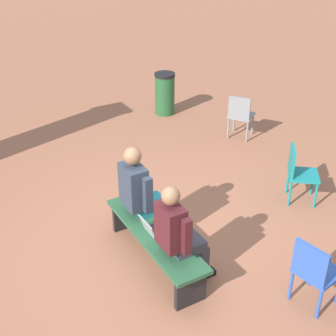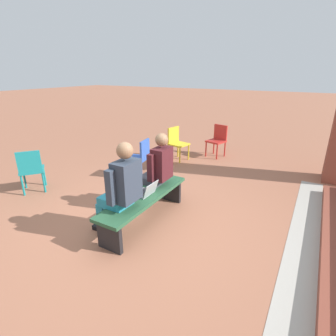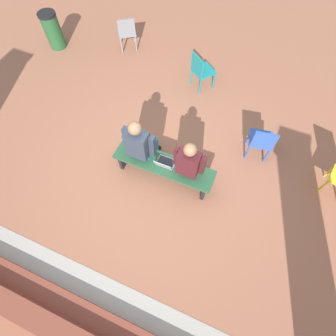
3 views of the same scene
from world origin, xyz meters
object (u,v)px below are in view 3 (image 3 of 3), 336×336
at_px(litter_bin, 53,30).
at_px(bench, 164,166).
at_px(plastic_chair_near_bench_right, 201,70).
at_px(plastic_chair_near_bench_left, 127,31).
at_px(person_adult, 141,143).
at_px(laptop, 165,163).
at_px(plastic_chair_far_left, 262,141).
at_px(person_student, 190,162).

bearing_deg(litter_bin, bench, 148.94).
bearing_deg(plastic_chair_near_bench_right, plastic_chair_near_bench_left, -15.30).
xyz_separation_m(person_adult, laptop, (-0.47, 0.08, -0.23)).
bearing_deg(bench, litter_bin, -31.06).
bearing_deg(litter_bin, laptop, 148.96).
bearing_deg(plastic_chair_near_bench_left, plastic_chair_near_bench_right, 164.70).
bearing_deg(plastic_chair_far_left, laptop, 38.40).
height_order(plastic_chair_near_bench_right, litter_bin, litter_bin).
bearing_deg(laptop, person_student, -169.45).
xyz_separation_m(plastic_chair_near_bench_left, litter_bin, (1.72, 0.61, -0.05)).
bearing_deg(plastic_chair_far_left, litter_bin, -13.39).
distance_m(person_student, litter_bin, 5.03).
height_order(bench, person_student, person_student).
bearing_deg(plastic_chair_near_bench_right, person_student, 104.78).
bearing_deg(litter_bin, plastic_chair_far_left, 166.61).
distance_m(person_student, plastic_chair_far_left, 1.47).
bearing_deg(person_adult, plastic_chair_far_left, -151.04).
bearing_deg(plastic_chair_near_bench_right, person_adult, 83.91).
xyz_separation_m(person_student, litter_bin, (4.44, -2.35, -0.27)).
xyz_separation_m(bench, plastic_chair_near_bench_left, (2.29, -3.02, 0.13)).
bearing_deg(plastic_chair_far_left, plastic_chair_near_bench_right, -39.24).
height_order(bench, plastic_chair_near_bench_left, plastic_chair_near_bench_left).
bearing_deg(person_student, litter_bin, -27.84).
height_order(person_student, person_adult, person_adult).
distance_m(plastic_chair_near_bench_right, plastic_chair_near_bench_left, 2.17).
distance_m(bench, laptop, 0.15).
distance_m(person_student, laptop, 0.47).
bearing_deg(litter_bin, plastic_chair_near_bench_right, -179.43).
distance_m(person_adult, laptop, 0.53).
relative_size(laptop, plastic_chair_near_bench_left, 0.38).
xyz_separation_m(bench, plastic_chair_far_left, (-1.44, -1.11, 0.13)).
height_order(laptop, plastic_chair_far_left, plastic_chair_far_left).
bearing_deg(litter_bin, plastic_chair_near_bench_left, -160.45).
distance_m(person_student, person_adult, 0.88).
xyz_separation_m(person_adult, litter_bin, (3.56, -2.34, -0.30)).
relative_size(plastic_chair_near_bench_right, litter_bin, 0.98).
relative_size(plastic_chair_near_bench_left, litter_bin, 0.98).
relative_size(bench, plastic_chair_near_bench_left, 2.14).
distance_m(bench, litter_bin, 4.68).
xyz_separation_m(person_adult, plastic_chair_far_left, (-1.89, -1.05, -0.25)).
xyz_separation_m(bench, person_student, (-0.44, -0.07, 0.35)).
relative_size(person_adult, litter_bin, 1.60).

